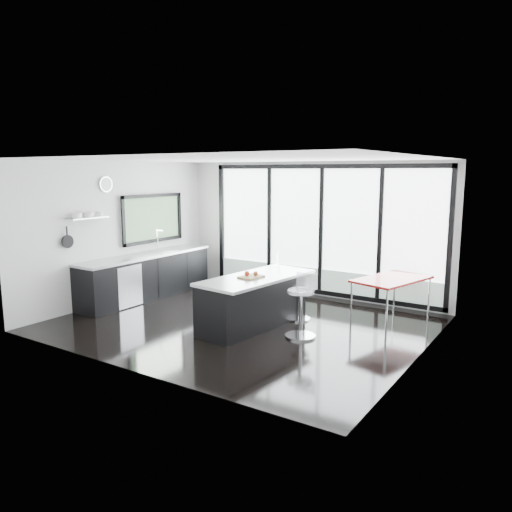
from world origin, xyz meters
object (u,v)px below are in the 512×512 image
Objects in this scene: bar_stool_near at (301,313)px; bar_stool_far at (299,302)px; island at (253,301)px; red_table at (391,299)px.

bar_stool_near is 1.19× the size of bar_stool_far.
island is at bearing -119.38° from bar_stool_far.
bar_stool_far is at bearing -148.27° from red_table.
bar_stool_far is 1.62m from red_table.
red_table is at bearing 66.43° from bar_stool_near.
island reaches higher than bar_stool_near.
bar_stool_near is 0.55× the size of red_table.
bar_stool_near is (0.93, -0.05, -0.06)m from island.
island is 0.90m from bar_stool_far.
red_table is at bearing 41.57° from island.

